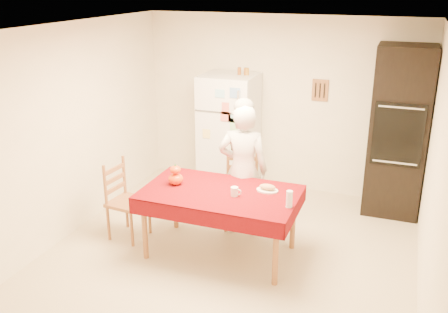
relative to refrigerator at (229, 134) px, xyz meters
The scene contains 17 objects.
floor 2.16m from the refrigerator, 70.93° to the right, with size 4.50×4.50×0.00m, color #C7B790.
room_shell 2.13m from the refrigerator, 70.89° to the right, with size 4.02×4.52×2.51m.
refrigerator is the anchor object (origin of this frame).
oven_cabinet 2.29m from the refrigerator, ahead, with size 0.70×0.62×2.20m.
dining_table 1.86m from the refrigerator, 73.25° to the right, with size 1.70×1.00×0.76m.
chair_far 1.18m from the refrigerator, 62.30° to the right, with size 0.51×0.50×0.95m.
chair_left 1.95m from the refrigerator, 111.18° to the right, with size 0.44×0.46×0.95m.
seated_woman 1.35m from the refrigerator, 63.24° to the right, with size 0.59×0.39×1.62m, color silver.
coffee_mug 1.97m from the refrigerator, 68.58° to the right, with size 0.08×0.08×0.10m, color white.
pumpkin_lower 1.76m from the refrigerator, 90.23° to the right, with size 0.17×0.17×0.13m, color #DF5805.
pumpkin_upper 1.76m from the refrigerator, 90.23° to the right, with size 0.12×0.12×0.09m, color #EB5305.
wine_glass 2.32m from the refrigerator, 54.98° to the right, with size 0.07×0.07×0.18m, color silver.
bread_plate 1.89m from the refrigerator, 57.44° to the right, with size 0.24×0.24×0.02m, color white.
bread_loaf 1.89m from the refrigerator, 57.44° to the right, with size 0.18×0.10×0.06m, color #A1794F.
spice_jar_left 0.91m from the refrigerator, 21.33° to the left, with size 0.05×0.05×0.10m, color brown.
spice_jar_mid 0.93m from the refrigerator, 12.83° to the left, with size 0.05×0.05×0.10m, color brown.
spice_jar_right 0.93m from the refrigerator, 11.71° to the left, with size 0.05×0.05×0.10m, color #99671B.
Camera 1 is at (1.65, -4.56, 2.96)m, focal length 40.00 mm.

